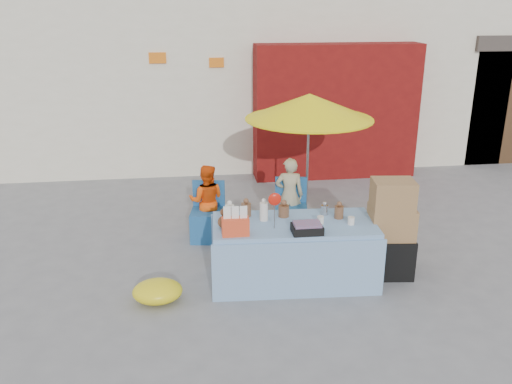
{
  "coord_description": "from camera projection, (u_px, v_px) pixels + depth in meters",
  "views": [
    {
      "loc": [
        -0.73,
        -6.03,
        3.39
      ],
      "look_at": [
        0.15,
        0.6,
        1.0
      ],
      "focal_mm": 38.0,
      "sensor_mm": 36.0,
      "label": 1
    }
  ],
  "objects": [
    {
      "name": "vendor_orange",
      "position": [
        207.0,
        201.0,
        8.05
      ],
      "size": [
        0.6,
        0.5,
        1.11
      ],
      "primitive_type": "imported",
      "rotation": [
        0.0,
        0.0,
        2.98
      ],
      "color": "#F54F0C",
      "rests_on": "ground"
    },
    {
      "name": "box_stack",
      "position": [
        390.0,
        232.0,
        6.87
      ],
      "size": [
        0.63,
        0.54,
        1.29
      ],
      "rotation": [
        0.0,
        0.0,
        -0.12
      ],
      "color": "black",
      "rests_on": "ground"
    },
    {
      "name": "ground",
      "position": [
        251.0,
        283.0,
        6.85
      ],
      "size": [
        80.0,
        80.0,
        0.0
      ],
      "primitive_type": "plane",
      "color": "slate",
      "rests_on": "ground"
    },
    {
      "name": "market_table",
      "position": [
        293.0,
        251.0,
        6.79
      ],
      "size": [
        2.1,
        1.07,
        1.24
      ],
      "rotation": [
        0.0,
        0.0,
        -0.06
      ],
      "color": "#7FA6CB",
      "rests_on": "ground"
    },
    {
      "name": "tarp_bundle",
      "position": [
        158.0,
        291.0,
        6.39
      ],
      "size": [
        0.71,
        0.64,
        0.27
      ],
      "primitive_type": "ellipsoid",
      "rotation": [
        0.0,
        0.0,
        0.34
      ],
      "color": "yellow",
      "rests_on": "ground"
    },
    {
      "name": "chair_left",
      "position": [
        208.0,
        223.0,
        8.03
      ],
      "size": [
        0.55,
        0.54,
        0.85
      ],
      "rotation": [
        0.0,
        0.0,
        -0.17
      ],
      "color": "#205895",
      "rests_on": "ground"
    },
    {
      "name": "umbrella",
      "position": [
        309.0,
        107.0,
        7.94
      ],
      "size": [
        1.9,
        1.9,
        2.09
      ],
      "color": "gray",
      "rests_on": "ground"
    },
    {
      "name": "backdrop",
      "position": [
        234.0,
        12.0,
        12.89
      ],
      "size": [
        14.0,
        8.0,
        7.8
      ],
      "color": "silver",
      "rests_on": "ground"
    },
    {
      "name": "vendor_beige",
      "position": [
        289.0,
        195.0,
        8.2
      ],
      "size": [
        0.47,
        0.35,
        1.17
      ],
      "primitive_type": "imported",
      "rotation": [
        0.0,
        0.0,
        2.98
      ],
      "color": "tan",
      "rests_on": "ground"
    },
    {
      "name": "chair_right",
      "position": [
        291.0,
        219.0,
        8.18
      ],
      "size": [
        0.55,
        0.54,
        0.85
      ],
      "rotation": [
        0.0,
        0.0,
        -0.17
      ],
      "color": "#205895",
      "rests_on": "ground"
    }
  ]
}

